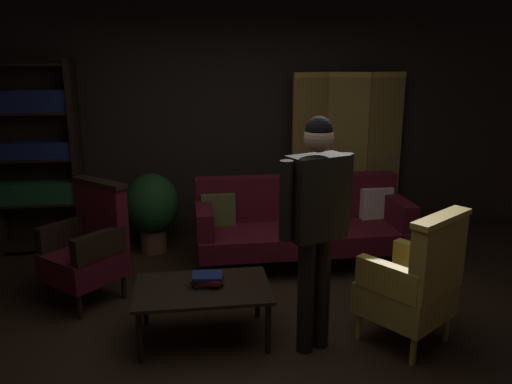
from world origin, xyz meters
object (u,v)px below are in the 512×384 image
at_px(velvet_couch, 301,221).
at_px(book_red_leather, 207,279).
at_px(armchair_gilt_accent, 414,283).
at_px(potted_plant, 152,207).
at_px(folding_screen, 347,154).
at_px(bookshelf, 35,154).
at_px(standing_figure, 316,215).
at_px(book_navy_cloth, 207,276).
at_px(coffee_table, 203,293).
at_px(book_black_cloth, 207,283).
at_px(armchair_wing_left, 88,246).

height_order(velvet_couch, book_red_leather, velvet_couch).
bearing_deg(armchair_gilt_accent, potted_plant, 132.51).
height_order(folding_screen, potted_plant, folding_screen).
height_order(bookshelf, armchair_gilt_accent, bookshelf).
height_order(armchair_gilt_accent, book_red_leather, armchair_gilt_accent).
bearing_deg(standing_figure, book_navy_cloth, 159.15).
bearing_deg(coffee_table, book_black_cloth, 45.68).
relative_size(armchair_gilt_accent, book_navy_cloth, 4.71).
bearing_deg(armchair_gilt_accent, coffee_table, 169.20).
bearing_deg(coffee_table, book_navy_cloth, 45.68).
xyz_separation_m(velvet_couch, book_black_cloth, (-1.01, -1.30, -0.02)).
bearing_deg(book_red_leather, bookshelf, 129.63).
height_order(armchair_wing_left, book_red_leather, armchair_wing_left).
relative_size(bookshelf, armchair_gilt_accent, 1.97).
bearing_deg(velvet_couch, book_navy_cloth, -127.79).
distance_m(armchair_gilt_accent, book_red_leather, 1.52).
relative_size(bookshelf, velvet_couch, 0.97).
xyz_separation_m(folding_screen, book_black_cloth, (-1.71, -2.07, -0.55)).
bearing_deg(armchair_wing_left, potted_plant, 65.65).
distance_m(bookshelf, velvet_couch, 2.87).
bearing_deg(book_black_cloth, velvet_couch, 52.21).
bearing_deg(standing_figure, book_red_leather, 159.15).
xyz_separation_m(armchair_gilt_accent, book_navy_cloth, (-1.48, 0.33, 0.00)).
distance_m(armchair_wing_left, potted_plant, 1.17).
relative_size(bookshelf, book_red_leather, 9.28).
bearing_deg(book_black_cloth, standing_figure, -20.85).
bearing_deg(potted_plant, bookshelf, 170.25).
xyz_separation_m(book_black_cloth, book_navy_cloth, (0.00, 0.00, 0.06)).
bearing_deg(book_navy_cloth, book_black_cloth, 0.00).
height_order(potted_plant, book_red_leather, potted_plant).
xyz_separation_m(coffee_table, book_black_cloth, (0.04, 0.04, 0.06)).
bearing_deg(book_navy_cloth, armchair_gilt_accent, -12.45).
bearing_deg(potted_plant, folding_screen, 5.87).
xyz_separation_m(bookshelf, potted_plant, (1.19, -0.20, -0.57)).
xyz_separation_m(bookshelf, book_navy_cloth, (1.69, -2.04, -0.58)).
distance_m(folding_screen, book_black_cloth, 2.74).
height_order(folding_screen, standing_figure, folding_screen).
bearing_deg(bookshelf, velvet_couch, -15.36).
bearing_deg(armchair_gilt_accent, bookshelf, 143.25).
bearing_deg(velvet_couch, coffee_table, -127.99).
distance_m(velvet_couch, potted_plant, 1.61).
xyz_separation_m(potted_plant, book_navy_cloth, (0.50, -1.84, -0.01)).
bearing_deg(book_navy_cloth, coffee_table, -134.32).
relative_size(folding_screen, armchair_wing_left, 1.83).
relative_size(coffee_table, armchair_gilt_accent, 0.96).
xyz_separation_m(velvet_couch, coffee_table, (-1.05, -1.34, -0.08)).
distance_m(armchair_wing_left, book_black_cloth, 1.25).
distance_m(armchair_gilt_accent, standing_figure, 0.91).
bearing_deg(book_red_leather, standing_figure, -20.85).
height_order(velvet_couch, potted_plant, velvet_couch).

